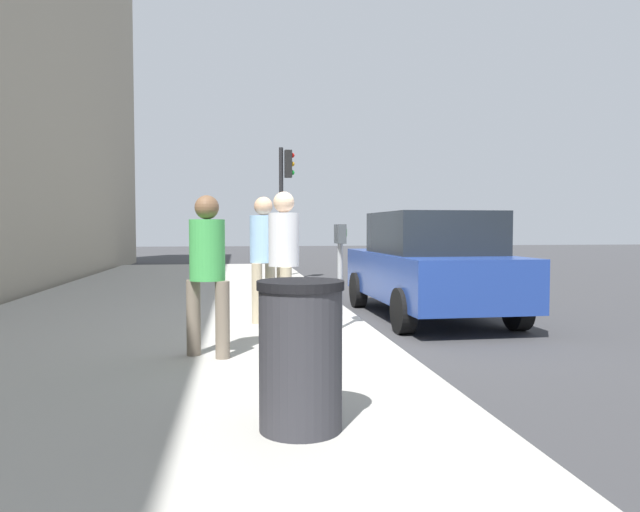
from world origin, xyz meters
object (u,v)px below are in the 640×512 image
parking_meter (340,253)px  parked_sedan_near (429,265)px  pedestrian_at_meter (284,249)px  trash_bin (301,355)px  pedestrian_bystander (207,263)px  traffic_signal (285,190)px  parking_officer (264,248)px

parking_meter → parked_sedan_near: bearing=-47.6°
pedestrian_at_meter → trash_bin: bearing=-94.8°
trash_bin → pedestrian_bystander: bearing=17.3°
traffic_signal → trash_bin: bearing=175.9°
pedestrian_bystander → trash_bin: pedestrian_bystander is taller
trash_bin → parking_meter: bearing=-13.8°
traffic_signal → trash_bin: traffic_signal is taller
parked_sedan_near → traffic_signal: bearing=14.9°
parking_officer → traffic_signal: traffic_signal is taller
pedestrian_at_meter → traffic_signal: size_ratio=0.51×
pedestrian_bystander → parking_officer: size_ratio=0.94×
parking_meter → parked_sedan_near: 2.46m
parking_meter → pedestrian_at_meter: (-0.25, 0.78, 0.07)m
parking_meter → trash_bin: size_ratio=1.40×
parking_meter → trash_bin: parking_meter is taller
pedestrian_bystander → parked_sedan_near: 4.74m
pedestrian_bystander → parked_sedan_near: (3.19, -3.50, -0.25)m
pedestrian_at_meter → parked_sedan_near: 3.23m
parked_sedan_near → pedestrian_bystander: bearing=132.4°
parked_sedan_near → trash_bin: (-5.55, 2.76, -0.24)m
pedestrian_at_meter → trash_bin: (-3.65, 0.18, -0.58)m
traffic_signal → trash_bin: (-12.55, 0.90, -1.92)m
parking_meter → parking_officer: bearing=54.5°
pedestrian_at_meter → pedestrian_bystander: size_ratio=1.07×
parking_officer → pedestrian_at_meter: bearing=-45.6°
parked_sedan_near → trash_bin: bearing=153.5°
parking_officer → traffic_signal: (7.94, -0.95, 1.35)m
pedestrian_bystander → trash_bin: 2.51m
pedestrian_bystander → traffic_signal: traffic_signal is taller
pedestrian_bystander → parking_officer: 2.36m
parking_meter → parking_officer: (0.71, 1.00, 0.06)m
parking_meter → pedestrian_at_meter: bearing=107.8°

